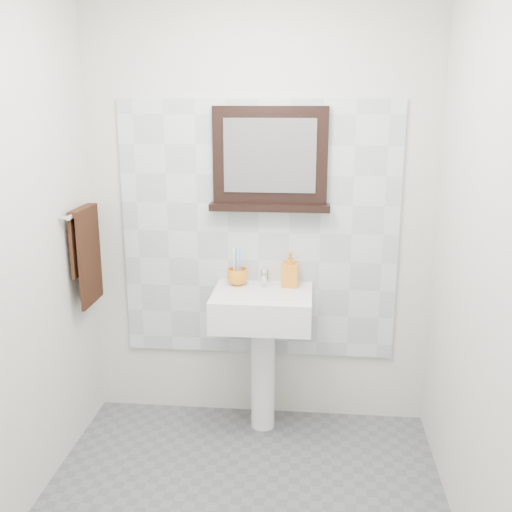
{
  "coord_description": "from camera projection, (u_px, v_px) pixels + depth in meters",
  "views": [
    {
      "loc": [
        0.31,
        -2.28,
        1.9
      ],
      "look_at": [
        0.04,
        0.55,
        1.15
      ],
      "focal_mm": 42.0,
      "sensor_mm": 36.0,
      "label": 1
    }
  ],
  "objects": [
    {
      "name": "back_wall",
      "position": [
        259.0,
        215.0,
        3.45
      ],
      "size": [
        2.0,
        0.01,
        2.5
      ],
      "primitive_type": "cube",
      "color": "silver",
      "rests_on": "ground"
    },
    {
      "name": "front_wall",
      "position": [
        168.0,
        400.0,
        1.33
      ],
      "size": [
        2.0,
        0.01,
        2.5
      ],
      "primitive_type": "cube",
      "color": "silver",
      "rests_on": "ground"
    },
    {
      "name": "right_wall",
      "position": [
        491.0,
        273.0,
        2.3
      ],
      "size": [
        0.01,
        2.2,
        2.5
      ],
      "primitive_type": "cube",
      "color": "silver",
      "rests_on": "ground"
    },
    {
      "name": "splashback",
      "position": [
        259.0,
        232.0,
        3.47
      ],
      "size": [
        1.6,
        0.02,
        1.5
      ],
      "primitive_type": "cube",
      "color": "silver",
      "rests_on": "back_wall"
    },
    {
      "name": "pedestal_sink",
      "position": [
        262.0,
        322.0,
        3.38
      ],
      "size": [
        0.55,
        0.44,
        0.96
      ],
      "color": "white",
      "rests_on": "ground"
    },
    {
      "name": "toothbrush_cup",
      "position": [
        237.0,
        277.0,
        3.44
      ],
      "size": [
        0.13,
        0.13,
        0.1
      ],
      "primitive_type": "imported",
      "rotation": [
        0.0,
        0.0,
        -0.11
      ],
      "color": "orange",
      "rests_on": "pedestal_sink"
    },
    {
      "name": "toothbrushes",
      "position": [
        237.0,
        264.0,
        3.42
      ],
      "size": [
        0.05,
        0.04,
        0.21
      ],
      "color": "white",
      "rests_on": "toothbrush_cup"
    },
    {
      "name": "soap_dispenser",
      "position": [
        290.0,
        269.0,
        3.4
      ],
      "size": [
        0.1,
        0.1,
        0.2
      ],
      "primitive_type": "imported",
      "rotation": [
        0.0,
        0.0,
        -0.1
      ],
      "color": "#DD5D1A",
      "rests_on": "pedestal_sink"
    },
    {
      "name": "framed_mirror",
      "position": [
        270.0,
        162.0,
        3.33
      ],
      "size": [
        0.68,
        0.11,
        0.58
      ],
      "color": "black",
      "rests_on": "back_wall"
    },
    {
      "name": "towel_bar",
      "position": [
        82.0,
        211.0,
        3.27
      ],
      "size": [
        0.07,
        0.4,
        0.03
      ],
      "color": "silver",
      "rests_on": "left_wall"
    },
    {
      "name": "hand_towel",
      "position": [
        86.0,
        248.0,
        3.33
      ],
      "size": [
        0.06,
        0.3,
        0.55
      ],
      "color": "black",
      "rests_on": "towel_bar"
    }
  ]
}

